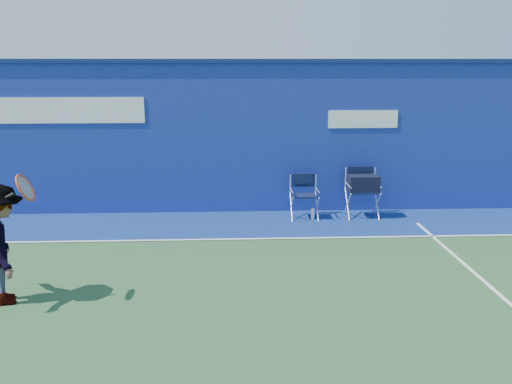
{
  "coord_description": "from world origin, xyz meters",
  "views": [
    {
      "loc": [
        0.96,
        -5.79,
        3.04
      ],
      "look_at": [
        1.34,
        2.6,
        1.0
      ],
      "focal_mm": 38.0,
      "sensor_mm": 36.0,
      "label": 1
    }
  ],
  "objects_px": {
    "water_bottle": "(313,214)",
    "tennis_player": "(3,244)",
    "directors_chair_left": "(304,204)",
    "directors_chair_right": "(362,197)"
  },
  "relations": [
    {
      "from": "water_bottle",
      "to": "tennis_player",
      "type": "height_order",
      "value": "tennis_player"
    },
    {
      "from": "directors_chair_left",
      "to": "water_bottle",
      "type": "height_order",
      "value": "directors_chair_left"
    },
    {
      "from": "water_bottle",
      "to": "tennis_player",
      "type": "bearing_deg",
      "value": -141.74
    },
    {
      "from": "directors_chair_right",
      "to": "water_bottle",
      "type": "relative_size",
      "value": 4.35
    },
    {
      "from": "directors_chair_left",
      "to": "water_bottle",
      "type": "relative_size",
      "value": 3.83
    },
    {
      "from": "water_bottle",
      "to": "tennis_player",
      "type": "distance_m",
      "value": 5.75
    },
    {
      "from": "directors_chair_left",
      "to": "tennis_player",
      "type": "distance_m",
      "value": 5.67
    },
    {
      "from": "directors_chair_right",
      "to": "tennis_player",
      "type": "xyz_separation_m",
      "value": [
        -5.49,
        -3.65,
        0.37
      ]
    },
    {
      "from": "water_bottle",
      "to": "tennis_player",
      "type": "relative_size",
      "value": 0.13
    },
    {
      "from": "directors_chair_left",
      "to": "water_bottle",
      "type": "xyz_separation_m",
      "value": [
        0.16,
        -0.1,
        -0.17
      ]
    }
  ]
}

